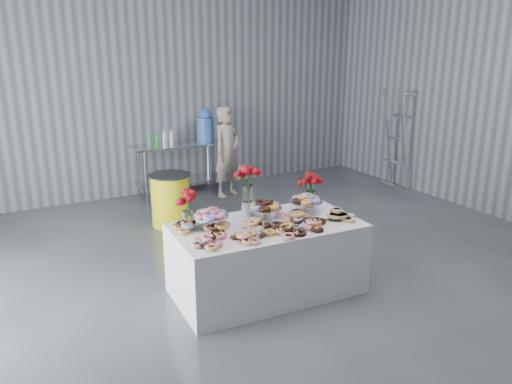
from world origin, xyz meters
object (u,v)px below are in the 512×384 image
display_table (267,258)px  person (227,152)px  prep_table (178,160)px  trash_barrel (170,199)px  water_jug (205,126)px  stepladder (397,139)px

display_table → person: (1.14, 3.32, 0.38)m
prep_table → trash_barrel: size_ratio=2.00×
display_table → trash_barrel: bearing=94.7°
person → display_table: bearing=-132.3°
person → trash_barrel: person is taller
water_jug → prep_table: bearing=180.0°
display_table → stepladder: size_ratio=1.07×
trash_barrel → stepladder: 4.18m
display_table → water_jug: size_ratio=3.43×
stepladder → person: bearing=159.8°
prep_table → stepladder: size_ratio=0.84×
stepladder → trash_barrel: bearing=178.4°
display_table → water_jug: water_jug is taller
display_table → stepladder: bearing=30.1°
prep_table → water_jug: (0.50, -0.00, 0.53)m
prep_table → trash_barrel: prep_table is taller
person → stepladder: bearing=-43.6°
water_jug → stepladder: 3.36m
display_table → prep_table: size_ratio=1.27×
person → stepladder: size_ratio=0.85×
water_jug → stepladder: bearing=-25.1°
prep_table → stepladder: bearing=-21.9°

